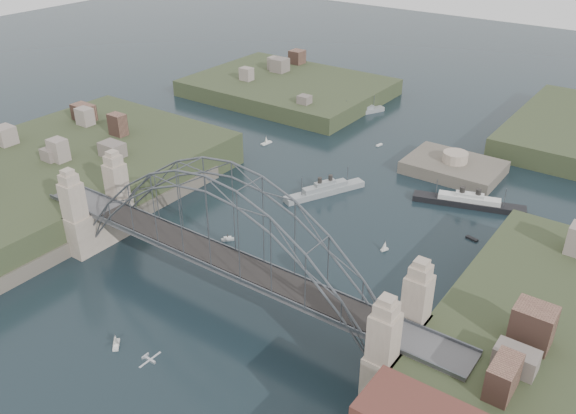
{
  "coord_description": "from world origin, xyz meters",
  "views": [
    {
      "loc": [
        55.97,
        -60.23,
        62.98
      ],
      "look_at": [
        0.0,
        18.0,
        10.0
      ],
      "focal_mm": 37.49,
      "sensor_mm": 36.0,
      "label": 1
    }
  ],
  "objects_px": {
    "bridge": "(222,238)",
    "ocean_liner": "(469,202)",
    "naval_cruiser_far": "(360,112)",
    "naval_cruiser_near": "(325,190)",
    "fort_island": "(453,174)"
  },
  "relations": [
    {
      "from": "bridge",
      "to": "ocean_liner",
      "type": "height_order",
      "value": "bridge"
    },
    {
      "from": "bridge",
      "to": "naval_cruiser_near",
      "type": "xyz_separation_m",
      "value": [
        -7.33,
        42.52,
        -11.39
      ]
    },
    {
      "from": "naval_cruiser_near",
      "to": "ocean_liner",
      "type": "xyz_separation_m",
      "value": [
        28.46,
        13.48,
        -0.02
      ]
    },
    {
      "from": "bridge",
      "to": "naval_cruiser_far",
      "type": "xyz_separation_m",
      "value": [
        -26.68,
        92.44,
        -11.44
      ]
    },
    {
      "from": "bridge",
      "to": "ocean_liner",
      "type": "xyz_separation_m",
      "value": [
        21.12,
        56.0,
        -11.42
      ]
    },
    {
      "from": "naval_cruiser_far",
      "to": "fort_island",
      "type": "bearing_deg",
      "value": -30.12
    },
    {
      "from": "fort_island",
      "to": "naval_cruiser_near",
      "type": "xyz_separation_m",
      "value": [
        -19.33,
        -27.48,
        1.27
      ]
    },
    {
      "from": "naval_cruiser_far",
      "to": "ocean_liner",
      "type": "bearing_deg",
      "value": -37.31
    },
    {
      "from": "ocean_liner",
      "to": "bridge",
      "type": "bearing_deg",
      "value": -110.67
    },
    {
      "from": "bridge",
      "to": "naval_cruiser_far",
      "type": "bearing_deg",
      "value": 106.1
    },
    {
      "from": "naval_cruiser_near",
      "to": "naval_cruiser_far",
      "type": "relative_size",
      "value": 1.19
    },
    {
      "from": "naval_cruiser_near",
      "to": "ocean_liner",
      "type": "relative_size",
      "value": 0.81
    },
    {
      "from": "fort_island",
      "to": "ocean_liner",
      "type": "relative_size",
      "value": 0.93
    },
    {
      "from": "fort_island",
      "to": "naval_cruiser_near",
      "type": "height_order",
      "value": "naval_cruiser_near"
    },
    {
      "from": "naval_cruiser_far",
      "to": "ocean_liner",
      "type": "distance_m",
      "value": 60.1
    }
  ]
}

